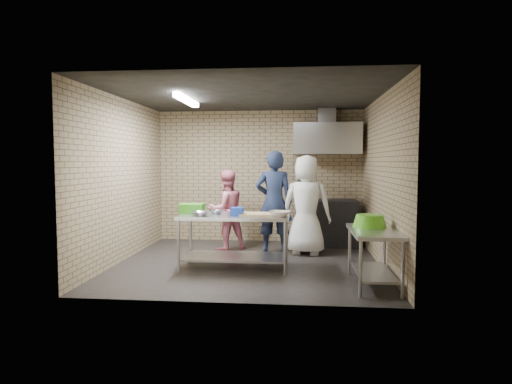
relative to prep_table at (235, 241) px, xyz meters
The scene contains 24 objects.
floor 0.57m from the prep_table, 62.94° to the left, with size 4.20×4.20×0.00m, color black.
ceiling 2.31m from the prep_table, 62.94° to the left, with size 4.20×4.20×0.00m, color black.
back_wall 2.53m from the prep_table, 85.68° to the left, with size 4.20×0.06×2.70m, color #967F5E.
front_wall 1.91m from the prep_table, 83.87° to the right, with size 4.20×0.06×2.70m, color #967F5E.
left_wall 2.16m from the prep_table, 169.76° to the left, with size 0.06×4.00×2.70m, color #967F5E.
right_wall 2.48m from the prep_table, ahead, with size 0.06×4.00×2.70m, color #967F5E.
prep_table is the anchor object (origin of this frame).
side_counter 2.12m from the prep_table, 20.84° to the right, with size 0.60×1.20×0.75m, color silver.
stove 2.51m from the prep_table, 52.59° to the left, with size 1.20×0.70×0.90m, color black.
range_hood 3.06m from the prep_table, 53.27° to the left, with size 1.30×0.60×0.60m, color silver.
hood_duct 3.42m from the prep_table, 55.20° to the left, with size 0.35×0.30×0.30m, color #A5A8AD.
wall_shelf 3.26m from the prep_table, 50.76° to the left, with size 0.80×0.20×0.04m, color #3F2B19.
fluorescent_fixture 2.39m from the prep_table, 157.11° to the left, with size 0.10×1.25×0.08m, color white.
green_crate 0.86m from the prep_table, behind, with size 0.37×0.28×0.15m, color #34981C.
blue_tub 0.49m from the prep_table, 63.43° to the right, with size 0.19×0.19×0.12m, color #173BB1.
cutting_board 0.56m from the prep_table, ahead, with size 0.51×0.39×0.03m, color tan.
mixing_bowl_a 0.70m from the prep_table, 158.20° to the right, with size 0.26×0.26×0.06m, color #B9BCC0.
mixing_bowl_b 0.54m from the prep_table, behind, with size 0.20×0.20×0.06m, color silver.
ceramic_bowl 0.85m from the prep_table, 12.09° to the right, with size 0.32×0.32×0.08m, color #C1B19A.
green_basin 2.06m from the prep_table, 14.40° to the right, with size 0.46×0.46×0.17m, color #59C626, non-canonical shape.
bottle_green 3.39m from the prep_table, 48.53° to the left, with size 0.06×0.06×0.15m, color green.
man_navy 1.44m from the prep_table, 66.47° to the left, with size 0.67×0.44×1.85m, color #141B33.
woman_pink 1.46m from the prep_table, 104.63° to the left, with size 0.73×0.57×1.50m, color #D87288.
woman_white 1.66m from the prep_table, 45.36° to the left, with size 0.87×0.56×1.77m, color white.
Camera 1 is at (0.78, -6.89, 1.65)m, focal length 30.26 mm.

